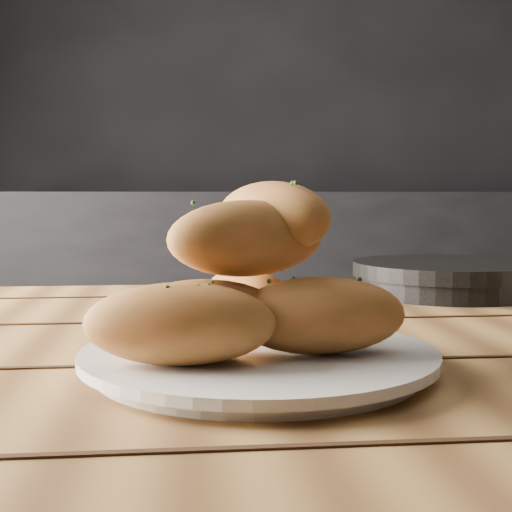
% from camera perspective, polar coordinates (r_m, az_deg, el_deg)
% --- Properties ---
extents(back_wall, '(4.00, 0.04, 2.70)m').
position_cam_1_polar(back_wall, '(3.10, 8.98, 13.39)').
color(back_wall, black).
rests_on(back_wall, ground).
extents(counter, '(2.80, 0.60, 0.90)m').
position_cam_1_polar(counter, '(2.81, 10.30, -4.16)').
color(counter, black).
rests_on(counter, ground).
extents(table, '(1.37, 0.86, 0.75)m').
position_cam_1_polar(table, '(0.74, 8.29, -14.43)').
color(table, olive).
rests_on(table, ground).
extents(plate, '(0.28, 0.28, 0.02)m').
position_cam_1_polar(plate, '(0.57, 0.21, -8.26)').
color(plate, silver).
rests_on(plate, table).
extents(bread_rolls, '(0.25, 0.21, 0.13)m').
position_cam_1_polar(bread_rolls, '(0.55, -0.94, -2.42)').
color(bread_rolls, '#B36131').
rests_on(bread_rolls, plate).
extents(skillet, '(0.39, 0.26, 0.05)m').
position_cam_1_polar(skillet, '(1.04, 15.16, -1.64)').
color(skillet, black).
rests_on(skillet, table).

